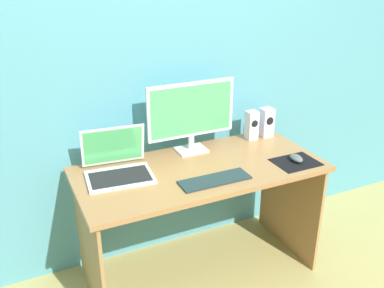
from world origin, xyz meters
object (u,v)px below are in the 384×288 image
speaker_right (266,122)px  mouse (296,158)px  speaker_near_monitor (252,125)px  laptop (118,166)px  keyboard_external (215,180)px  monitor (191,114)px

speaker_right → mouse: speaker_right is taller
speaker_right → speaker_near_monitor: bearing=180.0°
speaker_near_monitor → laptop: 0.93m
keyboard_external → mouse: 0.53m
speaker_near_monitor → laptop: bearing=-172.4°
monitor → mouse: (0.48, -0.39, -0.22)m
speaker_near_monitor → keyboard_external: bearing=-139.6°
monitor → speaker_near_monitor: (0.43, 0.01, -0.15)m
monitor → laptop: bearing=-166.7°
laptop → keyboard_external: (0.44, -0.28, -0.05)m
speaker_right → keyboard_external: bearing=-145.5°
laptop → keyboard_external: bearing=-32.7°
laptop → keyboard_external: 0.53m
monitor → laptop: 0.54m
speaker_right → laptop: laptop is taller
monitor → speaker_right: size_ratio=2.89×
keyboard_external → laptop: bearing=147.7°
monitor → mouse: bearing=-39.2°
monitor → keyboard_external: size_ratio=1.42×
monitor → speaker_right: (0.54, 0.01, -0.14)m
speaker_right → speaker_near_monitor: size_ratio=1.01×
speaker_right → mouse: 0.41m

